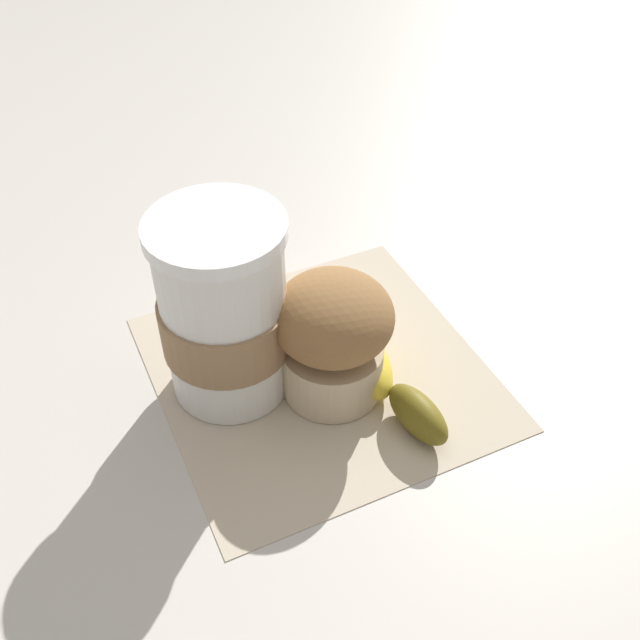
{
  "coord_description": "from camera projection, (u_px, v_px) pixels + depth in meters",
  "views": [
    {
      "loc": [
        -0.19,
        -0.34,
        0.41
      ],
      "look_at": [
        0.0,
        0.0,
        0.05
      ],
      "focal_mm": 42.0,
      "sensor_mm": 36.0,
      "label": 1
    }
  ],
  "objects": [
    {
      "name": "ground_plane",
      "position": [
        320.0,
        372.0,
        0.57
      ],
      "size": [
        3.0,
        3.0,
        0.0
      ],
      "primitive_type": "plane",
      "color": "beige"
    },
    {
      "name": "paper_napkin",
      "position": [
        320.0,
        371.0,
        0.57
      ],
      "size": [
        0.26,
        0.26,
        0.0
      ],
      "primitive_type": "cube",
      "rotation": [
        0.0,
        0.0,
        -0.08
      ],
      "color": "beige",
      "rests_on": "ground_plane"
    },
    {
      "name": "coffee_cup",
      "position": [
        224.0,
        312.0,
        0.51
      ],
      "size": [
        0.09,
        0.09,
        0.14
      ],
      "color": "white",
      "rests_on": "paper_napkin"
    },
    {
      "name": "muffin",
      "position": [
        336.0,
        334.0,
        0.52
      ],
      "size": [
        0.08,
        0.08,
        0.1
      ],
      "color": "beige",
      "rests_on": "paper_napkin"
    },
    {
      "name": "banana",
      "position": [
        375.0,
        362.0,
        0.55
      ],
      "size": [
        0.07,
        0.17,
        0.03
      ],
      "color": "yellow",
      "rests_on": "paper_napkin"
    }
  ]
}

